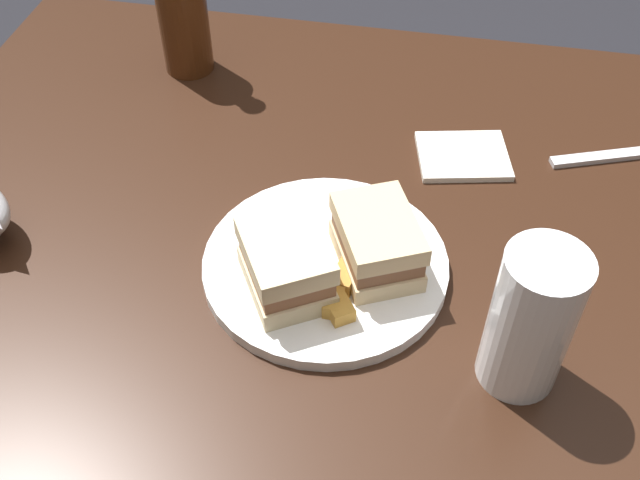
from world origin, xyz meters
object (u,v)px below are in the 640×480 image
sandwich_half_right (377,242)px  napkin (463,156)px  sandwich_half_left (286,265)px  pint_glass (528,328)px  cider_bottle (181,4)px  plate (325,265)px  fork (620,155)px

sandwich_half_right → napkin: size_ratio=1.15×
sandwich_half_left → pint_glass: bearing=-12.2°
sandwich_half_right → cider_bottle: 0.46m
napkin → sandwich_half_right: bearing=-111.5°
pint_glass → napkin: 0.32m
pint_glass → sandwich_half_right: bearing=146.1°
plate → sandwich_half_right: 0.07m
plate → sandwich_half_left: (-0.03, -0.04, 0.04)m
sandwich_half_right → fork: bearing=42.0°
plate → pint_glass: (0.20, -0.09, 0.06)m
plate → sandwich_half_right: sandwich_half_right is taller
sandwich_half_left → pint_glass: (0.23, -0.05, 0.02)m
napkin → cider_bottle: bearing=162.0°
plate → napkin: 0.25m
pint_glass → napkin: pint_glass is taller
cider_bottle → fork: cider_bottle is taller
sandwich_half_left → fork: (0.36, 0.30, -0.04)m
fork → sandwich_half_left: bearing=19.0°
plate → sandwich_half_left: size_ratio=2.08×
cider_bottle → fork: bearing=-8.5°
pint_glass → fork: 0.37m
plate → napkin: size_ratio=2.38×
plate → fork: size_ratio=1.45×
pint_glass → fork: size_ratio=0.87×
plate → napkin: plate is taller
cider_bottle → napkin: 0.43m
plate → cider_bottle: size_ratio=1.03×
sandwich_half_right → napkin: (0.08, 0.21, -0.04)m
sandwich_half_right → napkin: 0.22m
sandwich_half_right → sandwich_half_left: bearing=-149.6°
sandwich_half_left → fork: 0.47m
sandwich_half_left → sandwich_half_right: size_ratio=0.99×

